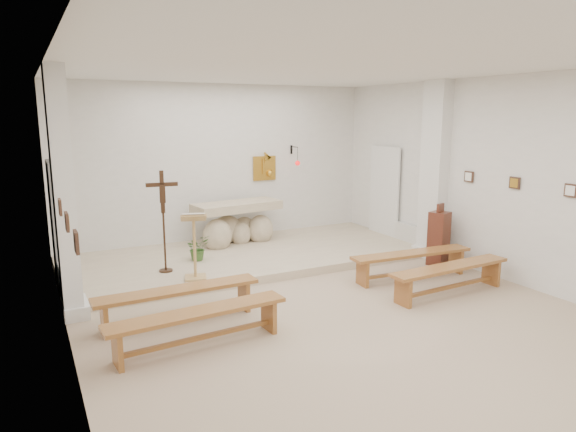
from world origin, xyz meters
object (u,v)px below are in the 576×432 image
bench_right_front (412,259)px  bench_left_second (199,320)px  donation_pedestal (439,238)px  altar (236,226)px  bench_left_front (178,297)px  crucifix_stand (163,214)px  lectern (195,246)px  bench_right_second (450,273)px

bench_right_front → bench_left_second: bearing=-162.9°
donation_pedestal → altar: bearing=118.7°
bench_left_front → bench_right_front: 4.16m
crucifix_stand → lectern: bearing=-55.4°
bench_left_second → bench_right_second: 4.16m
altar → bench_right_front: size_ratio=0.84×
lectern → bench_left_front: (-0.64, -1.28, -0.36)m
bench_left_front → bench_right_second: size_ratio=1.00×
donation_pedestal → bench_left_second: donation_pedestal is taller
lectern → crucifix_stand: bearing=133.6°
bench_left_front → bench_left_second: (0.00, -0.92, 0.00)m
crucifix_stand → bench_left_front: size_ratio=0.77×
lectern → donation_pedestal: bearing=5.6°
altar → bench_right_front: (1.98, -3.29, -0.16)m
altar → bench_left_second: size_ratio=0.84×
crucifix_stand → altar: bearing=43.2°
altar → bench_right_second: size_ratio=0.84×
donation_pedestal → bench_right_second: bearing=-144.8°
bench_right_front → bench_right_second: bearing=-85.4°
donation_pedestal → bench_right_second: size_ratio=0.52×
altar → crucifix_stand: bearing=-151.3°
donation_pedestal → bench_left_second: size_ratio=0.52×
crucifix_stand → donation_pedestal: crucifix_stand is taller
lectern → bench_right_front: 3.76m
crucifix_stand → bench_left_second: crucifix_stand is taller
bench_left_front → bench_left_second: 0.92m
lectern → donation_pedestal: size_ratio=0.96×
bench_right_front → lectern: bearing=164.5°
bench_right_front → bench_left_second: (-4.16, -0.92, 0.00)m
altar → crucifix_stand: (-1.87, -1.36, 0.65)m
bench_left_second → bench_left_front: bearing=86.0°
lectern → bench_right_front: size_ratio=0.50×
bench_left_front → bench_right_second: same height
donation_pedestal → bench_left_front: bearing=167.0°
bench_right_front → crucifix_stand: bearing=157.9°
altar → bench_right_second: bearing=-72.0°
lectern → bench_left_front: 1.48m
altar → bench_right_front: altar is taller
bench_right_second → donation_pedestal: bearing=50.2°
altar → bench_right_second: 4.65m
altar → lectern: 2.53m
altar → bench_left_front: bearing=-130.8°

